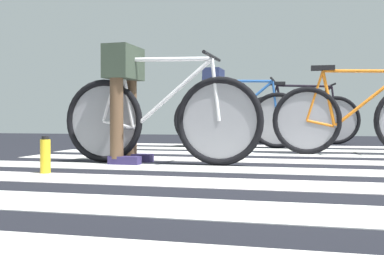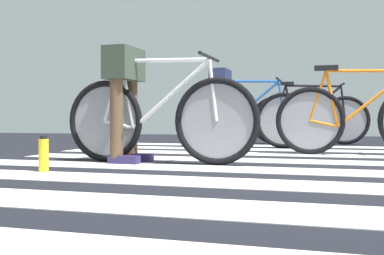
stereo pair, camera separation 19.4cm
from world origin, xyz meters
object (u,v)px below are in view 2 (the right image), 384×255
at_px(bicycle_1_of_4, 158,118).
at_px(water_bottle, 44,155).
at_px(bicycle_4_of_4, 309,118).
at_px(cyclist_3_of_4, 221,97).
at_px(bicycle_3_of_4, 244,118).
at_px(cyclist_1_of_4, 125,88).
at_px(bicycle_2_of_4, 361,118).

height_order(bicycle_1_of_4, water_bottle, bicycle_1_of_4).
bearing_deg(bicycle_4_of_4, water_bottle, -118.52).
xyz_separation_m(bicycle_1_of_4, cyclist_3_of_4, (0.02, 2.33, 0.29)).
bearing_deg(bicycle_3_of_4, bicycle_1_of_4, -97.39).
bearing_deg(bicycle_3_of_4, bicycle_4_of_4, 54.44).
relative_size(bicycle_1_of_4, water_bottle, 6.71).
xyz_separation_m(cyclist_1_of_4, cyclist_3_of_4, (0.34, 2.32, 0.03)).
relative_size(cyclist_1_of_4, water_bottle, 3.82).
relative_size(bicycle_1_of_4, bicycle_2_of_4, 1.00).
height_order(cyclist_3_of_4, water_bottle, cyclist_3_of_4).
height_order(bicycle_2_of_4, bicycle_3_of_4, same).
distance_m(cyclist_1_of_4, cyclist_3_of_4, 2.34).
height_order(cyclist_1_of_4, bicycle_2_of_4, cyclist_1_of_4).
distance_m(bicycle_3_of_4, bicycle_4_of_4, 1.34).
bearing_deg(bicycle_1_of_4, cyclist_3_of_4, 92.03).
distance_m(bicycle_1_of_4, water_bottle, 1.03).
xyz_separation_m(bicycle_1_of_4, cyclist_1_of_4, (-0.31, 0.01, 0.26)).
xyz_separation_m(cyclist_3_of_4, bicycle_4_of_4, (1.11, 1.08, -0.29)).
distance_m(cyclist_1_of_4, bicycle_4_of_4, 3.70).
bearing_deg(cyclist_1_of_4, cyclist_3_of_4, 84.42).
height_order(cyclist_1_of_4, cyclist_3_of_4, cyclist_3_of_4).
bearing_deg(bicycle_1_of_4, bicycle_4_of_4, 74.28).
xyz_separation_m(cyclist_1_of_4, bicycle_2_of_4, (2.02, 1.35, -0.26)).
bearing_deg(cyclist_1_of_4, bicycle_3_of_4, 77.05).
xyz_separation_m(bicycle_1_of_4, bicycle_3_of_4, (0.34, 2.33, 0.00)).
bearing_deg(water_bottle, bicycle_3_of_4, 74.36).
relative_size(bicycle_1_of_4, bicycle_4_of_4, 1.00).
relative_size(bicycle_4_of_4, water_bottle, 6.68).
bearing_deg(cyclist_1_of_4, bicycle_2_of_4, 36.30).
bearing_deg(water_bottle, bicycle_1_of_4, 56.54).
bearing_deg(cyclist_3_of_4, bicycle_3_of_4, 0.00).
distance_m(bicycle_2_of_4, cyclist_3_of_4, 1.97).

